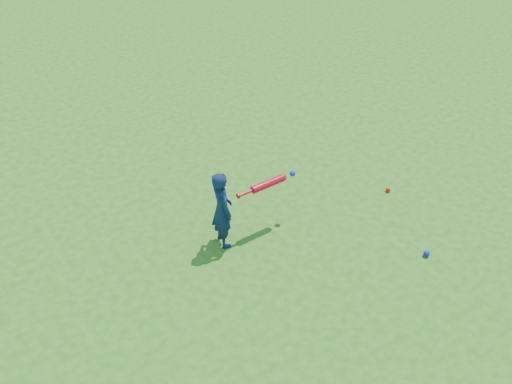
{
  "coord_description": "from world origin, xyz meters",
  "views": [
    {
      "loc": [
        -2.37,
        -4.43,
        4.79
      ],
      "look_at": [
        0.64,
        0.34,
        0.57
      ],
      "focal_mm": 40.0,
      "sensor_mm": 36.0,
      "label": 1
    }
  ],
  "objects_px": {
    "bat_swing": "(270,183)",
    "ground_ball_blue": "(426,254)",
    "child": "(222,209)",
    "ground_ball_red": "(388,190)"
  },
  "relations": [
    {
      "from": "child",
      "to": "ground_ball_blue",
      "type": "height_order",
      "value": "child"
    },
    {
      "from": "bat_swing",
      "to": "ground_ball_red",
      "type": "bearing_deg",
      "value": -12.07
    },
    {
      "from": "bat_swing",
      "to": "ground_ball_blue",
      "type": "bearing_deg",
      "value": -52.81
    },
    {
      "from": "child",
      "to": "bat_swing",
      "type": "relative_size",
      "value": 1.2
    },
    {
      "from": "child",
      "to": "bat_swing",
      "type": "xyz_separation_m",
      "value": [
        0.68,
        -0.02,
        0.15
      ]
    },
    {
      "from": "ground_ball_blue",
      "to": "child",
      "type": "bearing_deg",
      "value": 141.77
    },
    {
      "from": "child",
      "to": "ground_ball_red",
      "type": "distance_m",
      "value": 2.55
    },
    {
      "from": "child",
      "to": "ground_ball_blue",
      "type": "relative_size",
      "value": 13.36
    },
    {
      "from": "ground_ball_blue",
      "to": "ground_ball_red",
      "type": "bearing_deg",
      "value": 67.27
    },
    {
      "from": "ground_ball_blue",
      "to": "bat_swing",
      "type": "bearing_deg",
      "value": 130.04
    }
  ]
}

